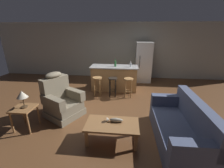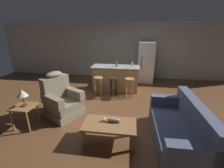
{
  "view_description": "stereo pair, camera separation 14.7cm",
  "coord_description": "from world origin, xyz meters",
  "px_view_note": "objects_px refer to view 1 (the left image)",
  "views": [
    {
      "loc": [
        0.51,
        -4.21,
        2.24
      ],
      "look_at": [
        0.07,
        -0.1,
        0.75
      ],
      "focal_mm": 24.0,
      "sensor_mm": 36.0,
      "label": 1
    },
    {
      "loc": [
        0.66,
        -4.19,
        2.24
      ],
      "look_at": [
        0.07,
        -0.1,
        0.75
      ],
      "focal_mm": 24.0,
      "sensor_mm": 36.0,
      "label": 2
    }
  ],
  "objects_px": {
    "kitchen_island": "(114,78)",
    "bar_stool_right": "(128,84)",
    "couch": "(181,128)",
    "bar_stool_middle": "(113,84)",
    "bar_stool_left": "(97,83)",
    "end_table": "(24,111)",
    "recliner_near_lamp": "(62,101)",
    "table_lamp": "(22,95)",
    "coffee_table": "(112,126)",
    "bottle_tall_green": "(131,65)",
    "fish_figurine": "(115,120)",
    "bottle_short_amber": "(115,64)",
    "refrigerator": "(143,62)"
  },
  "relations": [
    {
      "from": "couch",
      "to": "bottle_short_amber",
      "type": "height_order",
      "value": "bottle_short_amber"
    },
    {
      "from": "bottle_short_amber",
      "to": "kitchen_island",
      "type": "bearing_deg",
      "value": 134.01
    },
    {
      "from": "coffee_table",
      "to": "couch",
      "type": "distance_m",
      "value": 1.42
    },
    {
      "from": "fish_figurine",
      "to": "bar_stool_right",
      "type": "height_order",
      "value": "bar_stool_right"
    },
    {
      "from": "fish_figurine",
      "to": "kitchen_island",
      "type": "xyz_separation_m",
      "value": [
        -0.28,
        2.87,
        0.02
      ]
    },
    {
      "from": "coffee_table",
      "to": "bar_stool_right",
      "type": "height_order",
      "value": "bar_stool_right"
    },
    {
      "from": "coffee_table",
      "to": "bar_stool_middle",
      "type": "xyz_separation_m",
      "value": [
        -0.22,
        2.31,
        0.11
      ]
    },
    {
      "from": "end_table",
      "to": "bottle_tall_green",
      "type": "relative_size",
      "value": 2.69
    },
    {
      "from": "bar_stool_middle",
      "to": "bottle_short_amber",
      "type": "bearing_deg",
      "value": 86.39
    },
    {
      "from": "bar_stool_left",
      "to": "refrigerator",
      "type": "distance_m",
      "value": 2.56
    },
    {
      "from": "coffee_table",
      "to": "bar_stool_left",
      "type": "distance_m",
      "value": 2.44
    },
    {
      "from": "coffee_table",
      "to": "fish_figurine",
      "type": "relative_size",
      "value": 3.24
    },
    {
      "from": "recliner_near_lamp",
      "to": "end_table",
      "type": "xyz_separation_m",
      "value": [
        -0.6,
        -0.69,
        0.04
      ]
    },
    {
      "from": "end_table",
      "to": "bar_stool_middle",
      "type": "height_order",
      "value": "bar_stool_middle"
    },
    {
      "from": "kitchen_island",
      "to": "bar_stool_left",
      "type": "height_order",
      "value": "kitchen_island"
    },
    {
      "from": "refrigerator",
      "to": "fish_figurine",
      "type": "bearing_deg",
      "value": -102.81
    },
    {
      "from": "fish_figurine",
      "to": "refrigerator",
      "type": "xyz_separation_m",
      "value": [
        0.93,
        4.07,
        0.42
      ]
    },
    {
      "from": "couch",
      "to": "refrigerator",
      "type": "distance_m",
      "value": 4.09
    },
    {
      "from": "bar_stool_right",
      "to": "refrigerator",
      "type": "relative_size",
      "value": 0.39
    },
    {
      "from": "recliner_near_lamp",
      "to": "bottle_tall_green",
      "type": "bearing_deg",
      "value": 76.29
    },
    {
      "from": "end_table",
      "to": "bar_stool_right",
      "type": "bearing_deg",
      "value": 41.13
    },
    {
      "from": "couch",
      "to": "bar_stool_middle",
      "type": "distance_m",
      "value": 2.75
    },
    {
      "from": "kitchen_island",
      "to": "end_table",
      "type": "bearing_deg",
      "value": -124.12
    },
    {
      "from": "recliner_near_lamp",
      "to": "bar_stool_right",
      "type": "relative_size",
      "value": 1.76
    },
    {
      "from": "end_table",
      "to": "bottle_tall_green",
      "type": "bearing_deg",
      "value": 47.61
    },
    {
      "from": "bar_stool_middle",
      "to": "bottle_short_amber",
      "type": "distance_m",
      "value": 0.83
    },
    {
      "from": "couch",
      "to": "recliner_near_lamp",
      "type": "distance_m",
      "value": 3.01
    },
    {
      "from": "coffee_table",
      "to": "bar_stool_middle",
      "type": "bearing_deg",
      "value": 95.56
    },
    {
      "from": "bar_stool_middle",
      "to": "bottle_short_amber",
      "type": "relative_size",
      "value": 2.37
    },
    {
      "from": "kitchen_island",
      "to": "bar_stool_right",
      "type": "relative_size",
      "value": 2.65
    },
    {
      "from": "bar_stool_right",
      "to": "bottle_tall_green",
      "type": "bearing_deg",
      "value": 84.14
    },
    {
      "from": "recliner_near_lamp",
      "to": "table_lamp",
      "type": "xyz_separation_m",
      "value": [
        -0.57,
        -0.68,
        0.45
      ]
    },
    {
      "from": "fish_figurine",
      "to": "bar_stool_left",
      "type": "relative_size",
      "value": 0.5
    },
    {
      "from": "table_lamp",
      "to": "bar_stool_left",
      "type": "height_order",
      "value": "table_lamp"
    },
    {
      "from": "recliner_near_lamp",
      "to": "bottle_tall_green",
      "type": "distance_m",
      "value": 2.82
    },
    {
      "from": "bar_stool_left",
      "to": "end_table",
      "type": "bearing_deg",
      "value": -121.94
    },
    {
      "from": "coffee_table",
      "to": "bar_stool_right",
      "type": "distance_m",
      "value": 2.34
    },
    {
      "from": "coffee_table",
      "to": "bottle_short_amber",
      "type": "xyz_separation_m",
      "value": [
        -0.19,
        2.89,
        0.69
      ]
    },
    {
      "from": "fish_figurine",
      "to": "bottle_short_amber",
      "type": "bearing_deg",
      "value": 94.73
    },
    {
      "from": "coffee_table",
      "to": "bar_stool_middle",
      "type": "height_order",
      "value": "bar_stool_middle"
    },
    {
      "from": "table_lamp",
      "to": "bar_stool_left",
      "type": "xyz_separation_m",
      "value": [
        1.28,
        2.09,
        -0.4
      ]
    },
    {
      "from": "table_lamp",
      "to": "bottle_tall_green",
      "type": "xyz_separation_m",
      "value": [
        2.44,
        2.7,
        0.16
      ]
    },
    {
      "from": "table_lamp",
      "to": "bar_stool_middle",
      "type": "xyz_separation_m",
      "value": [
        1.83,
        2.09,
        -0.4
      ]
    },
    {
      "from": "coffee_table",
      "to": "bar_stool_right",
      "type": "relative_size",
      "value": 1.62
    },
    {
      "from": "couch",
      "to": "bar_stool_left",
      "type": "xyz_separation_m",
      "value": [
        -2.19,
        2.2,
        0.13
      ]
    },
    {
      "from": "end_table",
      "to": "fish_figurine",
      "type": "bearing_deg",
      "value": -3.68
    },
    {
      "from": "fish_figurine",
      "to": "bar_stool_left",
      "type": "bearing_deg",
      "value": 110.08
    },
    {
      "from": "end_table",
      "to": "bar_stool_middle",
      "type": "relative_size",
      "value": 0.82
    },
    {
      "from": "end_table",
      "to": "kitchen_island",
      "type": "xyz_separation_m",
      "value": [
        1.85,
        2.73,
        0.02
      ]
    },
    {
      "from": "kitchen_island",
      "to": "bottle_tall_green",
      "type": "bearing_deg",
      "value": -2.48
    }
  ]
}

